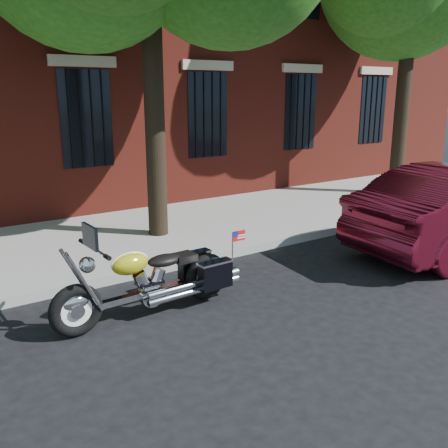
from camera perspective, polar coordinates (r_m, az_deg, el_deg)
ground at (r=6.99m, az=-0.17°, el=-8.39°), size 120.00×120.00×0.00m
curb at (r=8.06m, az=-5.70°, el=-4.64°), size 40.00×0.16×0.15m
sidewalk at (r=9.68m, az=-11.07°, el=-1.48°), size 40.00×3.60×0.15m
motorcycle at (r=6.41m, az=-7.81°, el=-6.51°), size 2.60×0.77×1.30m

